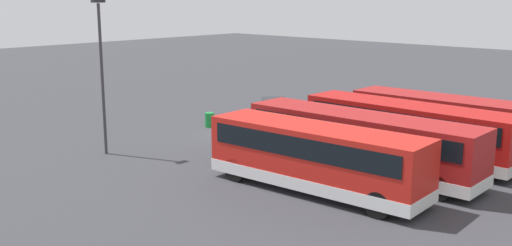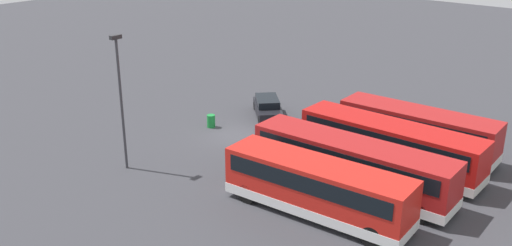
{
  "view_description": "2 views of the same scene",
  "coord_description": "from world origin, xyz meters",
  "px_view_note": "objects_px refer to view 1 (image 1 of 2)",
  "views": [
    {
      "loc": [
        25.83,
        26.09,
        8.57
      ],
      "look_at": [
        0.73,
        2.61,
        1.15
      ],
      "focal_mm": 41.96,
      "sensor_mm": 36.0,
      "label": 1
    },
    {
      "loc": [
        28.02,
        25.14,
        15.16
      ],
      "look_at": [
        0.02,
        2.04,
        1.45
      ],
      "focal_mm": 39.94,
      "sensor_mm": 36.0,
      "label": 2
    }
  ],
  "objects_px": {
    "bus_single_deck_near_end": "(442,120)",
    "lamp_post_tall": "(102,65)",
    "waste_bin_yellow": "(210,120)",
    "bus_single_deck_third": "(360,141)",
    "bus_single_deck_fourth": "(316,156)",
    "car_hatchback_silver": "(275,110)",
    "bus_single_deck_second": "(408,129)"
  },
  "relations": [
    {
      "from": "bus_single_deck_second",
      "to": "waste_bin_yellow",
      "type": "height_order",
      "value": "bus_single_deck_second"
    },
    {
      "from": "bus_single_deck_fourth",
      "to": "car_hatchback_silver",
      "type": "bearing_deg",
      "value": -132.02
    },
    {
      "from": "bus_single_deck_near_end",
      "to": "waste_bin_yellow",
      "type": "relative_size",
      "value": 10.94
    },
    {
      "from": "bus_single_deck_fourth",
      "to": "bus_single_deck_near_end",
      "type": "bearing_deg",
      "value": 177.26
    },
    {
      "from": "bus_single_deck_second",
      "to": "bus_single_deck_near_end",
      "type": "bearing_deg",
      "value": 175.82
    },
    {
      "from": "bus_single_deck_near_end",
      "to": "bus_single_deck_fourth",
      "type": "relative_size",
      "value": 1.0
    },
    {
      "from": "lamp_post_tall",
      "to": "car_hatchback_silver",
      "type": "bearing_deg",
      "value": 176.35
    },
    {
      "from": "bus_single_deck_third",
      "to": "lamp_post_tall",
      "type": "height_order",
      "value": "lamp_post_tall"
    },
    {
      "from": "car_hatchback_silver",
      "to": "bus_single_deck_third",
      "type": "bearing_deg",
      "value": 59.48
    },
    {
      "from": "bus_single_deck_near_end",
      "to": "bus_single_deck_third",
      "type": "distance_m",
      "value": 7.35
    },
    {
      "from": "bus_single_deck_near_end",
      "to": "bus_single_deck_second",
      "type": "xyz_separation_m",
      "value": [
        3.38,
        -0.25,
        0.0
      ]
    },
    {
      "from": "waste_bin_yellow",
      "to": "lamp_post_tall",
      "type": "bearing_deg",
      "value": 5.64
    },
    {
      "from": "bus_single_deck_near_end",
      "to": "waste_bin_yellow",
      "type": "xyz_separation_m",
      "value": [
        5.2,
        -13.69,
        -1.14
      ]
    },
    {
      "from": "lamp_post_tall",
      "to": "waste_bin_yellow",
      "type": "distance_m",
      "value": 9.57
    },
    {
      "from": "bus_single_deck_second",
      "to": "car_hatchback_silver",
      "type": "height_order",
      "value": "bus_single_deck_second"
    },
    {
      "from": "bus_single_deck_near_end",
      "to": "waste_bin_yellow",
      "type": "distance_m",
      "value": 14.69
    },
    {
      "from": "bus_single_deck_near_end",
      "to": "waste_bin_yellow",
      "type": "height_order",
      "value": "bus_single_deck_near_end"
    },
    {
      "from": "bus_single_deck_near_end",
      "to": "lamp_post_tall",
      "type": "distance_m",
      "value": 19.04
    },
    {
      "from": "bus_single_deck_near_end",
      "to": "bus_single_deck_third",
      "type": "relative_size",
      "value": 0.86
    },
    {
      "from": "bus_single_deck_second",
      "to": "car_hatchback_silver",
      "type": "bearing_deg",
      "value": -103.32
    },
    {
      "from": "bus_single_deck_near_end",
      "to": "lamp_post_tall",
      "type": "relative_size",
      "value": 1.24
    },
    {
      "from": "bus_single_deck_second",
      "to": "bus_single_deck_third",
      "type": "height_order",
      "value": "same"
    },
    {
      "from": "bus_single_deck_fourth",
      "to": "waste_bin_yellow",
      "type": "height_order",
      "value": "bus_single_deck_fourth"
    },
    {
      "from": "bus_single_deck_fourth",
      "to": "waste_bin_yellow",
      "type": "relative_size",
      "value": 10.96
    },
    {
      "from": "bus_single_deck_second",
      "to": "waste_bin_yellow",
      "type": "xyz_separation_m",
      "value": [
        1.81,
        -13.44,
        -1.15
      ]
    },
    {
      "from": "bus_single_deck_second",
      "to": "bus_single_deck_third",
      "type": "distance_m",
      "value": 3.95
    },
    {
      "from": "bus_single_deck_third",
      "to": "waste_bin_yellow",
      "type": "height_order",
      "value": "bus_single_deck_third"
    },
    {
      "from": "bus_single_deck_third",
      "to": "lamp_post_tall",
      "type": "bearing_deg",
      "value": -62.65
    },
    {
      "from": "bus_single_deck_third",
      "to": "car_hatchback_silver",
      "type": "height_order",
      "value": "bus_single_deck_third"
    },
    {
      "from": "bus_single_deck_second",
      "to": "lamp_post_tall",
      "type": "distance_m",
      "value": 16.59
    },
    {
      "from": "bus_single_deck_near_end",
      "to": "bus_single_deck_third",
      "type": "bearing_deg",
      "value": -4.76
    },
    {
      "from": "bus_single_deck_fourth",
      "to": "waste_bin_yellow",
      "type": "bearing_deg",
      "value": -113.63
    }
  ]
}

